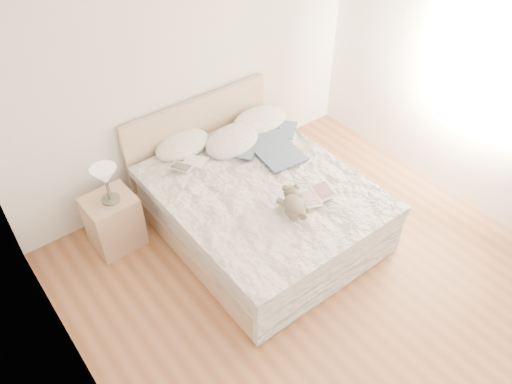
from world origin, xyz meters
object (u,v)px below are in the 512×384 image
Objects in this scene: childrens_book at (316,195)px; teddy_bear at (293,210)px; table_lamp at (105,178)px; photo_book at (188,165)px; bed at (257,204)px; nightstand at (114,221)px.

teddy_bear reaches higher than childrens_book.
photo_book is at bearing -5.11° from table_lamp.
teddy_bear is at bearing -92.99° from bed.
bed is at bearing 133.17° from childrens_book.
table_lamp reaches higher than childrens_book.
table_lamp is at bearing 158.92° from teddy_bear.
photo_book is 1.27m from childrens_book.
teddy_bear reaches higher than nightstand.
childrens_book is at bearing -62.18° from bed.
nightstand is 0.55m from table_lamp.
nightstand is 0.88m from photo_book.
table_lamp is at bearing 151.82° from bed.
photo_book is at bearing -6.55° from nightstand.
bed is 0.67m from childrens_book.
nightstand is 1.52× the size of table_lamp.
bed is at bearing -85.75° from photo_book.
childrens_book is (1.48, -1.17, 0.35)m from nightstand.
table_lamp is 0.81m from photo_book.
bed is 0.65m from teddy_bear.
nightstand is 1.73m from teddy_bear.
table_lamp is at bearing 144.04° from photo_book.
photo_book is 0.90× the size of childrens_book.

